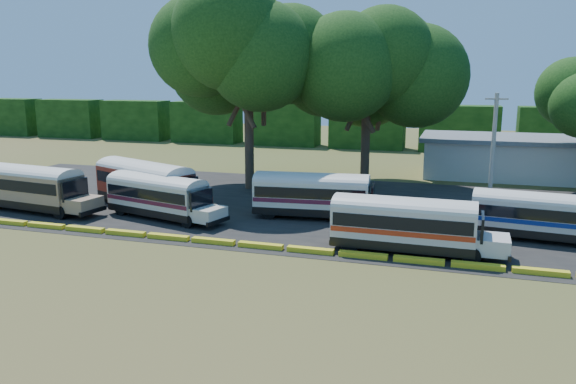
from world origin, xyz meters
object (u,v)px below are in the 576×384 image
(bus_white_red, at_px, (407,222))
(tree_west, at_px, (248,48))
(bus_cream_west, at_px, (159,194))
(bus_red, at_px, (146,182))
(bus_beige, at_px, (32,185))

(bus_white_red, xyz_separation_m, tree_west, (-15.07, 14.63, 10.33))
(bus_cream_west, distance_m, bus_white_red, 17.52)
(bus_red, relative_size, bus_white_red, 1.13)
(bus_beige, bearing_deg, bus_red, 30.51)
(bus_white_red, bearing_deg, bus_beige, 176.90)
(bus_beige, height_order, tree_west, tree_west)
(bus_red, xyz_separation_m, tree_west, (4.68, 9.38, 10.09))
(bus_cream_west, distance_m, tree_west, 15.87)
(bus_beige, distance_m, bus_white_red, 27.41)
(bus_beige, xyz_separation_m, bus_white_red, (27.34, -1.99, -0.14))
(tree_west, bearing_deg, bus_cream_west, -100.66)
(bus_cream_west, xyz_separation_m, tree_west, (2.22, 11.79, 10.39))
(bus_beige, relative_size, tree_west, 0.64)
(bus_cream_west, height_order, tree_west, tree_west)
(bus_beige, xyz_separation_m, tree_west, (12.27, 12.64, 10.19))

